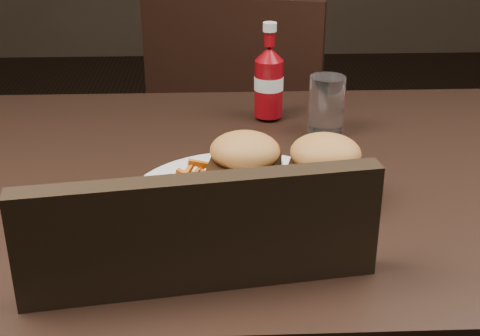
{
  "coord_description": "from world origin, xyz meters",
  "views": [
    {
      "loc": [
        -0.05,
        -0.95,
        1.19
      ],
      "look_at": [
        -0.01,
        -0.09,
        0.8
      ],
      "focal_mm": 50.0,
      "sensor_mm": 36.0,
      "label": 1
    }
  ],
  "objects_px": {
    "dining_table": "(247,183)",
    "chair_far": "(251,157)",
    "ketchup_bottle": "(269,88)",
    "tumbler": "(326,104)",
    "plate": "(240,199)"
  },
  "relations": [
    {
      "from": "plate",
      "to": "ketchup_bottle",
      "type": "distance_m",
      "value": 0.35
    },
    {
      "from": "dining_table",
      "to": "chair_far",
      "type": "height_order",
      "value": "dining_table"
    },
    {
      "from": "ketchup_bottle",
      "to": "tumbler",
      "type": "bearing_deg",
      "value": -39.32
    },
    {
      "from": "chair_far",
      "to": "tumbler",
      "type": "relative_size",
      "value": 4.53
    },
    {
      "from": "dining_table",
      "to": "ketchup_bottle",
      "type": "relative_size",
      "value": 11.22
    },
    {
      "from": "tumbler",
      "to": "plate",
      "type": "bearing_deg",
      "value": -121.92
    },
    {
      "from": "chair_far",
      "to": "dining_table",
      "type": "bearing_deg",
      "value": 102.74
    },
    {
      "from": "plate",
      "to": "chair_far",
      "type": "bearing_deg",
      "value": 85.61
    },
    {
      "from": "dining_table",
      "to": "chair_far",
      "type": "bearing_deg",
      "value": 86.08
    },
    {
      "from": "chair_far",
      "to": "plate",
      "type": "bearing_deg",
      "value": 102.27
    },
    {
      "from": "ketchup_bottle",
      "to": "tumbler",
      "type": "height_order",
      "value": "ketchup_bottle"
    },
    {
      "from": "dining_table",
      "to": "plate",
      "type": "relative_size",
      "value": 3.7
    },
    {
      "from": "dining_table",
      "to": "ketchup_bottle",
      "type": "xyz_separation_m",
      "value": [
        0.05,
        0.24,
        0.08
      ]
    },
    {
      "from": "chair_far",
      "to": "plate",
      "type": "height_order",
      "value": "plate"
    },
    {
      "from": "chair_far",
      "to": "ketchup_bottle",
      "type": "height_order",
      "value": "ketchup_bottle"
    }
  ]
}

